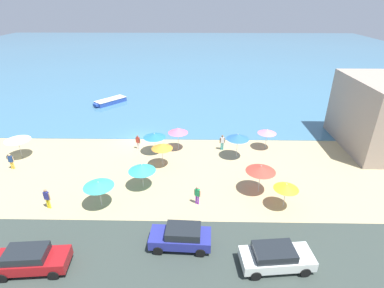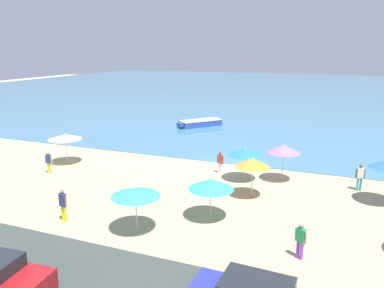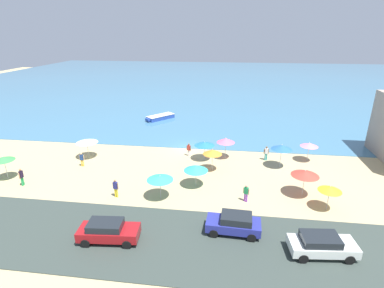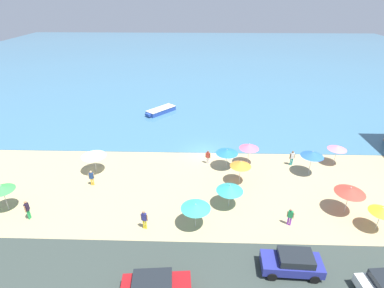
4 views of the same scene
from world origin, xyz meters
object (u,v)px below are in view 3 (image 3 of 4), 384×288
Objects in this scene: parked_car_1 at (108,231)px; bather_2 at (82,159)px; bather_3 at (189,149)px; beach_umbrella_10 at (87,141)px; bather_5 at (21,176)px; beach_umbrella_8 at (226,140)px; bather_4 at (246,192)px; beach_umbrella_6 at (309,145)px; parked_car_2 at (234,223)px; beach_umbrella_2 at (3,159)px; parked_car_3 at (322,244)px; beach_umbrella_0 at (205,144)px; beach_umbrella_7 at (196,168)px; beach_umbrella_9 at (282,147)px; beach_umbrella_4 at (212,152)px; beach_umbrella_1 at (330,189)px; skiff_nearshore at (160,117)px; beach_umbrella_5 at (305,173)px; bather_1 at (266,152)px; beach_umbrella_3 at (160,178)px; bather_0 at (116,187)px.

bather_2 is at bearing 123.75° from parked_car_1.
parked_car_1 is (-3.49, -16.09, -0.04)m from bather_3.
beach_umbrella_10 is 8.07m from bather_5.
bather_4 is (2.07, -9.41, -1.31)m from beach_umbrella_8.
bather_5 is at bearing -161.42° from beach_umbrella_6.
bather_4 reaches higher than parked_car_2.
beach_umbrella_2 is 7.35m from bather_2.
bather_2 is at bearing 153.53° from parked_car_3.
beach_umbrella_0 is 0.52× the size of parked_car_3.
parked_car_2 is (-1.04, -4.58, -0.06)m from bather_4.
bather_2 reaches higher than parked_car_1.
bather_5 is (-16.70, -2.12, -0.93)m from beach_umbrella_7.
parked_car_3 is (0.77, -13.80, -1.54)m from beach_umbrella_9.
beach_umbrella_8 is at bearing 69.91° from beach_umbrella_4.
beach_umbrella_1 is 1.39× the size of bather_3.
skiff_nearshore is (-11.35, 14.98, -1.82)m from beach_umbrella_8.
beach_umbrella_8 reaches higher than bather_5.
beach_umbrella_10 is 11.93m from bather_3.
beach_umbrella_8 is 1.55× the size of bather_4.
beach_umbrella_5 is 10.56m from beach_umbrella_8.
beach_umbrella_6 is (31.15, 8.61, -0.23)m from beach_umbrella_2.
beach_umbrella_1 is 0.98× the size of beach_umbrella_6.
parked_car_2 is at bearing -35.07° from beach_umbrella_10.
bather_2 is at bearing 149.98° from parked_car_2.
beach_umbrella_4 reaches higher than bather_2.
beach_umbrella_2 is 1.47× the size of bather_1.
beach_umbrella_4 is 10.79m from parked_car_2.
beach_umbrella_8 is at bearing 7.19° from beach_umbrella_10.
beach_umbrella_10 is (-16.02, -2.02, -0.11)m from beach_umbrella_8.
bather_2 reaches higher than bather_3.
bather_4 is at bearing -60.14° from beach_umbrella_4.
beach_umbrella_3 reaches higher than bather_0.
beach_umbrella_0 is 17.44m from parked_car_3.
beach_umbrella_1 is 0.96× the size of beach_umbrella_7.
beach_umbrella_3 reaches higher than skiff_nearshore.
bather_0 is 1.07× the size of bather_4.
beach_umbrella_9 is at bearing 62.56° from bather_4.
skiff_nearshore is at bearing 113.14° from parked_car_2.
bather_1 is 0.38× the size of parked_car_3.
beach_umbrella_1 is at bearing -50.85° from skiff_nearshore.
beach_umbrella_7 is 1.32× the size of bather_0.
beach_umbrella_4 reaches higher than bather_3.
bather_2 is (-21.69, -2.62, -1.47)m from beach_umbrella_9.
beach_umbrella_9 is at bearing -52.49° from bather_1.
parked_car_3 is at bearing -54.39° from bather_3.
bather_0 is at bearing -176.23° from bather_4.
parked_car_1 reaches higher than skiff_nearshore.
beach_umbrella_0 is at bearing 121.96° from parked_car_3.
beach_umbrella_7 reaches higher than parked_car_1.
beach_umbrella_1 is at bearing -31.70° from beach_umbrella_4.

